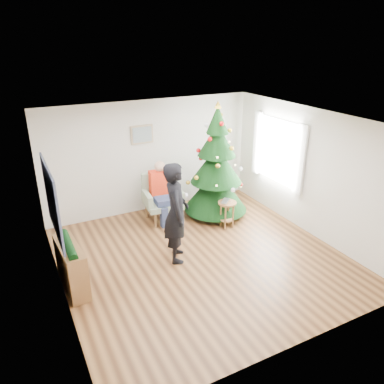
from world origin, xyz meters
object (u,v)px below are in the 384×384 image
armchair (162,203)px  standing_man (176,213)px  christmas_tree (216,166)px  console (72,267)px  stool (227,214)px

armchair → standing_man: (-0.40, -1.64, 0.55)m
christmas_tree → standing_man: (-1.60, -1.31, -0.24)m
standing_man → console: 1.98m
armchair → console: bearing=-138.3°
armchair → console: (-2.31, -1.69, 0.01)m
christmas_tree → standing_man: bearing=-140.8°
console → standing_man: bearing=-2.5°
stool → christmas_tree: bearing=81.2°
christmas_tree → console: (-3.51, -1.36, -0.78)m
stool → console: bearing=-168.6°
stool → armchair: size_ratio=0.57×
christmas_tree → armchair: size_ratio=2.52×
christmas_tree → stool: bearing=-98.8°
christmas_tree → console: bearing=-158.8°
stool → standing_man: bearing=-157.0°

